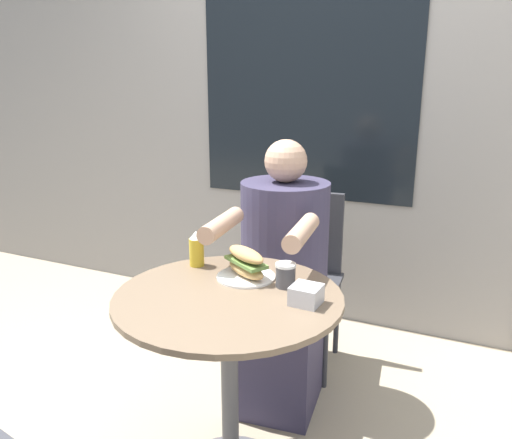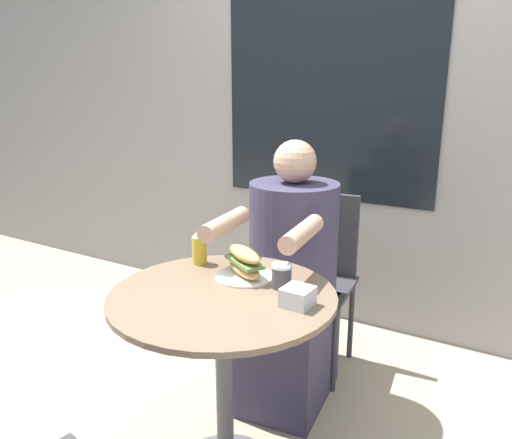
{
  "view_description": "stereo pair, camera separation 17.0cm",
  "coord_description": "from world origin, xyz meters",
  "px_view_note": "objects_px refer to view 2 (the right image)",
  "views": [
    {
      "loc": [
        0.71,
        -1.33,
        1.4
      ],
      "look_at": [
        0.0,
        0.22,
        0.93
      ],
      "focal_mm": 35.0,
      "sensor_mm": 36.0,
      "label": 1
    },
    {
      "loc": [
        0.86,
        -1.26,
        1.4
      ],
      "look_at": [
        0.0,
        0.22,
        0.93
      ],
      "focal_mm": 35.0,
      "sensor_mm": 36.0,
      "label": 2
    }
  ],
  "objects_px": {
    "cafe_table": "(224,345)",
    "drink_cup": "(282,276)",
    "diner_chair": "(318,264)",
    "condiment_bottle": "(199,247)",
    "seated_diner": "(289,293)",
    "sandwich_on_plate": "(244,265)"
  },
  "relations": [
    {
      "from": "cafe_table",
      "to": "drink_cup",
      "type": "xyz_separation_m",
      "value": [
        0.15,
        0.14,
        0.23
      ]
    },
    {
      "from": "diner_chair",
      "to": "condiment_bottle",
      "type": "distance_m",
      "value": 0.81
    },
    {
      "from": "sandwich_on_plate",
      "to": "condiment_bottle",
      "type": "distance_m",
      "value": 0.23
    },
    {
      "from": "drink_cup",
      "to": "diner_chair",
      "type": "bearing_deg",
      "value": 104.41
    },
    {
      "from": "cafe_table",
      "to": "seated_diner",
      "type": "distance_m",
      "value": 0.58
    },
    {
      "from": "seated_diner",
      "to": "condiment_bottle",
      "type": "height_order",
      "value": "seated_diner"
    },
    {
      "from": "diner_chair",
      "to": "drink_cup",
      "type": "height_order",
      "value": "diner_chair"
    },
    {
      "from": "diner_chair",
      "to": "drink_cup",
      "type": "bearing_deg",
      "value": 97.89
    },
    {
      "from": "condiment_bottle",
      "to": "diner_chair",
      "type": "bearing_deg",
      "value": 76.74
    },
    {
      "from": "cafe_table",
      "to": "condiment_bottle",
      "type": "height_order",
      "value": "condiment_bottle"
    },
    {
      "from": "cafe_table",
      "to": "drink_cup",
      "type": "relative_size",
      "value": 9.08
    },
    {
      "from": "diner_chair",
      "to": "cafe_table",
      "type": "bearing_deg",
      "value": 87.0
    },
    {
      "from": "cafe_table",
      "to": "diner_chair",
      "type": "distance_m",
      "value": 0.93
    },
    {
      "from": "diner_chair",
      "to": "condiment_bottle",
      "type": "height_order",
      "value": "diner_chair"
    },
    {
      "from": "diner_chair",
      "to": "seated_diner",
      "type": "relative_size",
      "value": 0.74
    },
    {
      "from": "cafe_table",
      "to": "diner_chair",
      "type": "xyz_separation_m",
      "value": [
        -0.06,
        0.93,
        -0.02
      ]
    },
    {
      "from": "diner_chair",
      "to": "sandwich_on_plate",
      "type": "height_order",
      "value": "diner_chair"
    },
    {
      "from": "drink_cup",
      "to": "condiment_bottle",
      "type": "xyz_separation_m",
      "value": [
        -0.38,
        0.05,
        0.02
      ]
    },
    {
      "from": "cafe_table",
      "to": "condiment_bottle",
      "type": "bearing_deg",
      "value": 141.14
    },
    {
      "from": "seated_diner",
      "to": "drink_cup",
      "type": "distance_m",
      "value": 0.55
    },
    {
      "from": "seated_diner",
      "to": "condiment_bottle",
      "type": "bearing_deg",
      "value": 57.67
    },
    {
      "from": "cafe_table",
      "to": "diner_chair",
      "type": "height_order",
      "value": "diner_chair"
    }
  ]
}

